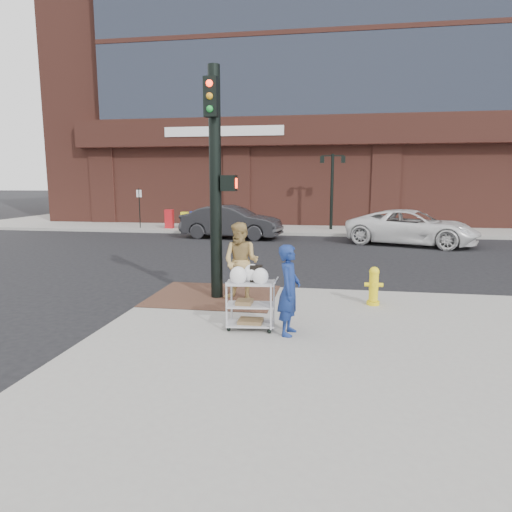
% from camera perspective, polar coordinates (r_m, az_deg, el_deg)
% --- Properties ---
extents(ground, '(220.00, 220.00, 0.00)m').
position_cam_1_polar(ground, '(9.58, -3.14, -7.33)').
color(ground, black).
rests_on(ground, ground).
extents(sidewalk_far, '(65.00, 36.00, 0.15)m').
position_cam_1_polar(sidewalk_far, '(42.36, 23.80, 4.99)').
color(sidewalk_far, gray).
rests_on(sidewalk_far, ground).
extents(brick_curb_ramp, '(2.80, 2.40, 0.01)m').
position_cam_1_polar(brick_curb_ramp, '(10.51, -5.29, -4.95)').
color(brick_curb_ramp, '#513326').
rests_on(brick_curb_ramp, sidewalk_near).
extents(bank_building, '(42.00, 26.00, 28.00)m').
position_cam_1_polar(bank_building, '(41.65, 14.53, 25.01)').
color(bank_building, brown).
rests_on(bank_building, sidewalk_far).
extents(lamp_post, '(1.32, 0.22, 4.00)m').
position_cam_1_polar(lamp_post, '(24.95, 9.49, 8.97)').
color(lamp_post, black).
rests_on(lamp_post, sidewalk_far).
extents(parking_sign, '(0.05, 0.05, 2.20)m').
position_cam_1_polar(parking_sign, '(26.20, -14.35, 5.82)').
color(parking_sign, black).
rests_on(parking_sign, sidewalk_far).
extents(traffic_signal_pole, '(0.61, 0.51, 5.00)m').
position_cam_1_polar(traffic_signal_pole, '(10.03, -5.01, 9.80)').
color(traffic_signal_pole, black).
rests_on(traffic_signal_pole, sidewalk_near).
extents(woman_blue, '(0.44, 0.61, 1.55)m').
position_cam_1_polar(woman_blue, '(7.76, 4.17, -4.26)').
color(woman_blue, navy).
rests_on(woman_blue, sidewalk_near).
extents(pedestrian_tan, '(0.97, 0.83, 1.72)m').
position_cam_1_polar(pedestrian_tan, '(9.93, -1.87, -0.73)').
color(pedestrian_tan, tan).
rests_on(pedestrian_tan, sidewalk_near).
extents(sedan_dark, '(4.96, 2.19, 1.58)m').
position_cam_1_polar(sedan_dark, '(22.03, -3.10, 4.28)').
color(sedan_dark, black).
rests_on(sedan_dark, ground).
extents(minivan_white, '(5.98, 4.17, 1.52)m').
position_cam_1_polar(minivan_white, '(20.85, 18.91, 3.41)').
color(minivan_white, white).
rests_on(minivan_white, ground).
extents(utility_cart, '(0.88, 0.55, 1.15)m').
position_cam_1_polar(utility_cart, '(8.05, -0.69, -5.58)').
color(utility_cart, '#B4B5BA').
rests_on(utility_cart, sidewalk_near).
extents(fire_hydrant, '(0.39, 0.27, 0.82)m').
position_cam_1_polar(fire_hydrant, '(9.96, 14.50, -3.58)').
color(fire_hydrant, yellow).
rests_on(fire_hydrant, sidewalk_near).
extents(newsbox_red, '(0.46, 0.42, 1.03)m').
position_cam_1_polar(newsbox_red, '(25.74, -10.78, 4.59)').
color(newsbox_red, '#B3141A').
rests_on(newsbox_red, sidewalk_far).
extents(newsbox_yellow, '(0.38, 0.34, 0.90)m').
position_cam_1_polar(newsbox_yellow, '(25.48, -8.89, 4.45)').
color(newsbox_yellow, yellow).
rests_on(newsbox_yellow, sidewalk_far).
extents(newsbox_blue, '(0.49, 0.47, 0.91)m').
position_cam_1_polar(newsbox_blue, '(25.84, -7.70, 4.56)').
color(newsbox_blue, '#1930A6').
rests_on(newsbox_blue, sidewalk_far).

